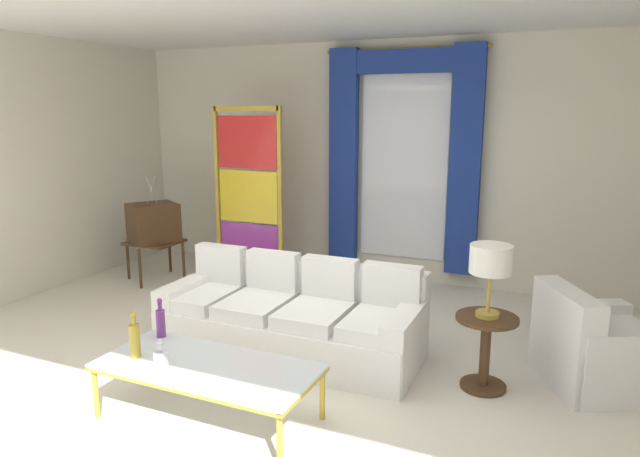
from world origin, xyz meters
The scene contains 16 objects.
ground_plane centered at (0.00, 0.00, 0.00)m, with size 16.00×16.00×0.00m, color silver.
wall_rear centered at (0.00, 3.06, 1.50)m, with size 8.00×0.12×3.00m, color silver.
wall_left centered at (-3.66, 0.60, 1.50)m, with size 0.12×7.00×3.00m, color silver.
ceiling_slab centered at (0.00, 0.80, 3.02)m, with size 8.00×7.60×0.04m, color white.
curtained_window centered at (0.19, 2.89, 1.74)m, with size 2.00×0.17×2.70m.
couch_white_long centered at (-0.07, 0.42, 0.31)m, with size 2.35×0.94×0.86m.
coffee_table centered at (-0.09, -0.88, 0.38)m, with size 1.56×0.72×0.41m.
bottle_blue_decanter centered at (-0.64, -0.99, 0.55)m, with size 0.08×0.08×0.35m.
bottle_crystal_tall centered at (-0.71, -0.61, 0.54)m, with size 0.07×0.07×0.32m.
bottle_amber_squat centered at (-0.35, -1.06, 0.48)m, with size 0.10×0.10×0.22m.
vintage_tv centered at (-2.68, 1.65, 0.73)m, with size 0.73×0.76×1.35m.
armchair_white centered at (2.41, 0.79, 0.29)m, with size 1.10×1.09×0.80m.
stained_glass_divider centered at (-1.52, 2.07, 1.06)m, with size 0.95×0.05×2.20m.
peacock_figurine centered at (-0.99, 1.77, 0.22)m, with size 0.44×0.60×0.50m.
round_side_table centered at (1.63, 0.39, 0.36)m, with size 0.48×0.48×0.59m.
table_lamp_brass centered at (1.63, 0.39, 1.03)m, with size 0.32×0.32×0.57m.
Camera 1 is at (2.16, -3.96, 2.17)m, focal length 32.10 mm.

